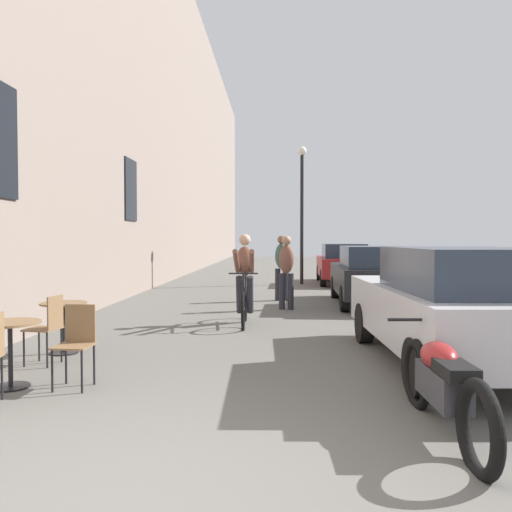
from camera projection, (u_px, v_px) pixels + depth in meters
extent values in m
plane|color=#5B5954|center=(135.00, 507.00, 3.12)|extent=(88.00, 88.00, 0.00)
cube|color=gray|center=(145.00, 82.00, 17.01)|extent=(0.50, 68.00, 13.54)
cube|color=black|center=(131.00, 190.00, 14.37)|extent=(0.04, 1.10, 1.70)
cylinder|color=black|center=(11.00, 387.00, 5.64)|extent=(0.40, 0.40, 0.02)
cylinder|color=black|center=(10.00, 355.00, 5.63)|extent=(0.05, 0.05, 0.67)
cylinder|color=brown|center=(10.00, 323.00, 5.62)|extent=(0.64, 0.64, 0.02)
cylinder|color=black|center=(82.00, 372.00, 5.43)|extent=(0.02, 0.02, 0.45)
cylinder|color=black|center=(52.00, 371.00, 5.46)|extent=(0.02, 0.02, 0.45)
cylinder|color=black|center=(94.00, 364.00, 5.75)|extent=(0.02, 0.02, 0.45)
cylinder|color=black|center=(66.00, 364.00, 5.78)|extent=(0.02, 0.02, 0.45)
cube|color=brown|center=(73.00, 346.00, 5.60)|extent=(0.40, 0.40, 0.02)
cube|color=brown|center=(80.00, 323.00, 5.77)|extent=(0.34, 0.04, 0.42)
cylinder|color=black|center=(2.00, 378.00, 5.21)|extent=(0.02, 0.02, 0.45)
cylinder|color=black|center=(64.00, 352.00, 7.34)|extent=(0.40, 0.40, 0.02)
cylinder|color=black|center=(64.00, 328.00, 7.32)|extent=(0.05, 0.05, 0.67)
cylinder|color=brown|center=(63.00, 303.00, 7.31)|extent=(0.64, 0.64, 0.02)
cylinder|color=black|center=(24.00, 349.00, 6.54)|extent=(0.02, 0.02, 0.45)
cylinder|color=black|center=(39.00, 344.00, 6.86)|extent=(0.02, 0.02, 0.45)
cylinder|color=black|center=(47.00, 350.00, 6.48)|extent=(0.02, 0.02, 0.45)
cylinder|color=black|center=(61.00, 345.00, 6.80)|extent=(0.02, 0.02, 0.45)
cube|color=brown|center=(43.00, 329.00, 6.67)|extent=(0.43, 0.43, 0.02)
cube|color=brown|center=(55.00, 312.00, 6.62)|extent=(0.07, 0.34, 0.42)
torus|color=black|center=(243.00, 311.00, 9.23)|extent=(0.06, 0.71, 0.71)
torus|color=black|center=(245.00, 304.00, 10.28)|extent=(0.06, 0.71, 0.71)
cylinder|color=black|center=(245.00, 290.00, 10.18)|extent=(0.04, 0.22, 0.58)
cylinder|color=black|center=(244.00, 275.00, 9.67)|extent=(0.05, 0.82, 0.14)
cylinder|color=black|center=(243.00, 292.00, 9.24)|extent=(0.04, 0.09, 0.67)
cylinder|color=black|center=(244.00, 305.00, 9.77)|extent=(0.06, 1.00, 0.12)
cylinder|color=black|center=(243.00, 273.00, 9.25)|extent=(0.52, 0.04, 0.03)
ellipsoid|color=black|center=(245.00, 274.00, 10.08)|extent=(0.12, 0.24, 0.06)
ellipsoid|color=brown|center=(245.00, 260.00, 9.99)|extent=(0.35, 0.36, 0.59)
sphere|color=tan|center=(245.00, 240.00, 9.93)|extent=(0.22, 0.22, 0.22)
cylinder|color=#26262D|center=(250.00, 295.00, 9.93)|extent=(0.14, 0.40, 0.75)
cylinder|color=#26262D|center=(240.00, 295.00, 9.93)|extent=(0.14, 0.40, 0.75)
cylinder|color=brown|center=(252.00, 261.00, 9.59)|extent=(0.12, 0.75, 0.48)
cylinder|color=brown|center=(236.00, 261.00, 9.60)|extent=(0.09, 0.74, 0.48)
cylinder|color=#26262D|center=(291.00, 291.00, 11.87)|extent=(0.14, 0.14, 0.83)
cylinder|color=#26262D|center=(282.00, 291.00, 11.89)|extent=(0.14, 0.14, 0.83)
ellipsoid|color=brown|center=(286.00, 259.00, 11.85)|extent=(0.36, 0.27, 0.65)
sphere|color=#A57A5B|center=(286.00, 240.00, 11.84)|extent=(0.22, 0.22, 0.22)
cylinder|color=#26262D|center=(285.00, 285.00, 13.61)|extent=(0.14, 0.14, 0.84)
cylinder|color=#26262D|center=(278.00, 284.00, 13.64)|extent=(0.14, 0.14, 0.84)
ellipsoid|color=#38564C|center=(282.00, 256.00, 13.60)|extent=(0.36, 0.28, 0.66)
sphere|color=brown|center=(282.00, 240.00, 13.59)|extent=(0.22, 0.22, 0.22)
cylinder|color=black|center=(302.00, 220.00, 18.49)|extent=(0.12, 0.12, 4.60)
sphere|color=silver|center=(302.00, 151.00, 18.41)|extent=(0.32, 0.32, 0.32)
cube|color=#B7B7BC|center=(449.00, 314.00, 6.65)|extent=(1.88, 4.30, 0.69)
cube|color=#283342|center=(465.00, 269.00, 6.12)|extent=(1.54, 2.34, 0.51)
cylinder|color=black|center=(364.00, 323.00, 8.08)|extent=(0.21, 0.62, 0.61)
cylinder|color=black|center=(468.00, 323.00, 8.06)|extent=(0.21, 0.62, 0.61)
cylinder|color=black|center=(419.00, 368.00, 5.27)|extent=(0.21, 0.62, 0.61)
cube|color=black|center=(371.00, 279.00, 12.78)|extent=(1.82, 4.11, 0.66)
cube|color=#283342|center=(374.00, 257.00, 12.27)|extent=(1.48, 2.24, 0.49)
cylinder|color=black|center=(335.00, 287.00, 14.18)|extent=(0.21, 0.59, 0.59)
cylinder|color=black|center=(392.00, 288.00, 14.07)|extent=(0.21, 0.59, 0.59)
cylinder|color=black|center=(345.00, 299.00, 11.51)|extent=(0.21, 0.59, 0.59)
cylinder|color=black|center=(415.00, 299.00, 11.40)|extent=(0.21, 0.59, 0.59)
cube|color=maroon|center=(342.00, 266.00, 18.84)|extent=(1.82, 4.11, 0.66)
cube|color=#283342|center=(344.00, 251.00, 18.33)|extent=(1.48, 2.24, 0.49)
cylinder|color=black|center=(319.00, 273.00, 20.24)|extent=(0.21, 0.59, 0.58)
cylinder|color=black|center=(359.00, 273.00, 20.13)|extent=(0.21, 0.59, 0.58)
cylinder|color=black|center=(323.00, 278.00, 17.57)|extent=(0.21, 0.59, 0.58)
cylinder|color=black|center=(369.00, 278.00, 17.46)|extent=(0.21, 0.59, 0.58)
torus|color=black|center=(417.00, 374.00, 5.04)|extent=(0.11, 0.69, 0.69)
torus|color=black|center=(479.00, 429.00, 3.59)|extent=(0.12, 0.70, 0.70)
cube|color=#333338|center=(443.00, 385.00, 4.31)|extent=(0.26, 0.77, 0.28)
ellipsoid|color=maroon|center=(439.00, 356.00, 4.40)|extent=(0.29, 0.53, 0.24)
cube|color=black|center=(456.00, 370.00, 4.02)|extent=(0.25, 0.45, 0.10)
cylinder|color=black|center=(421.00, 320.00, 4.92)|extent=(0.62, 0.04, 0.03)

